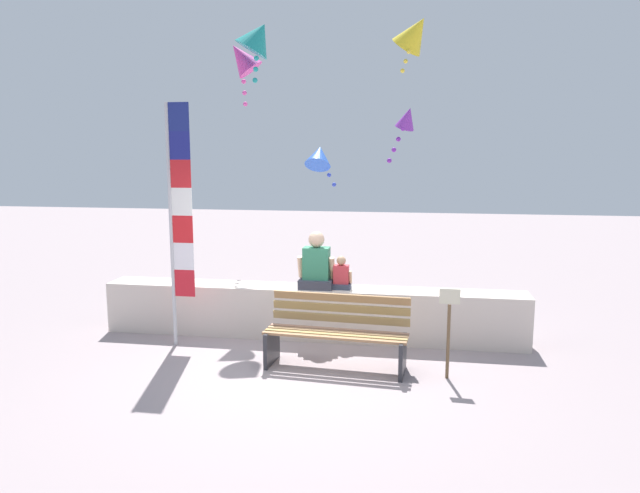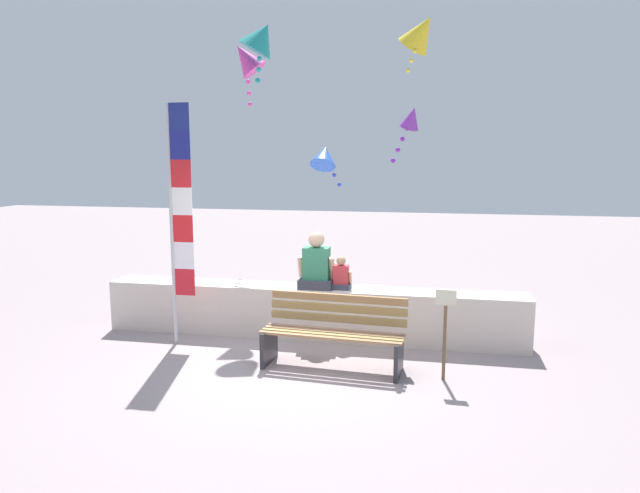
{
  "view_description": "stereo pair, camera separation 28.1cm",
  "coord_description": "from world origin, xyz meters",
  "views": [
    {
      "loc": [
        1.45,
        -6.81,
        2.64
      ],
      "look_at": [
        0.13,
        1.22,
        1.34
      ],
      "focal_mm": 32.41,
      "sensor_mm": 36.0,
      "label": 1
    },
    {
      "loc": [
        1.72,
        -6.76,
        2.64
      ],
      "look_at": [
        0.13,
        1.22,
        1.34
      ],
      "focal_mm": 32.41,
      "sensor_mm": 36.0,
      "label": 2
    }
  ],
  "objects": [
    {
      "name": "kite_purple",
      "position": [
        1.28,
        3.39,
        3.24
      ],
      "size": [
        0.6,
        0.6,
        0.99
      ],
      "color": "purple"
    },
    {
      "name": "person_child",
      "position": [
        0.44,
        1.2,
        0.93
      ],
      "size": [
        0.31,
        0.23,
        0.48
      ],
      "color": "#343A4F",
      "rests_on": "seawall_ledge"
    },
    {
      "name": "park_bench",
      "position": [
        0.53,
        0.09,
        0.43
      ],
      "size": [
        1.82,
        0.74,
        0.88
      ],
      "color": "#A4764F",
      "rests_on": "ground"
    },
    {
      "name": "kite_yellow",
      "position": [
        1.38,
        4.49,
        4.86
      ],
      "size": [
        1.04,
        0.95,
        1.18
      ],
      "color": "yellow"
    },
    {
      "name": "person_adult",
      "position": [
        0.08,
        1.2,
        1.06
      ],
      "size": [
        0.54,
        0.39,
        0.82
      ],
      "color": "#363847",
      "rests_on": "seawall_ledge"
    },
    {
      "name": "kite_magenta",
      "position": [
        -1.46,
        2.85,
        4.23
      ],
      "size": [
        0.74,
        0.72,
        1.1
      ],
      "color": "#DB3D9E"
    },
    {
      "name": "sign_post",
      "position": [
        1.88,
        -0.09,
        0.66
      ],
      "size": [
        0.24,
        0.04,
        1.09
      ],
      "color": "brown",
      "rests_on": "ground"
    },
    {
      "name": "flag_banner",
      "position": [
        -1.72,
        0.56,
        1.87
      ],
      "size": [
        0.33,
        0.05,
        3.32
      ],
      "color": "#B7B7BC",
      "rests_on": "ground"
    },
    {
      "name": "kite_teal",
      "position": [
        -1.09,
        2.52,
        4.49
      ],
      "size": [
        0.8,
        0.77,
        1.1
      ],
      "color": "teal"
    },
    {
      "name": "ground_plane",
      "position": [
        0.0,
        0.0,
        0.0
      ],
      "size": [
        40.0,
        40.0,
        0.0
      ],
      "primitive_type": "plane",
      "color": "gray"
    },
    {
      "name": "seawall_ledge",
      "position": [
        0.0,
        1.22,
        0.37
      ],
      "size": [
        6.11,
        0.55,
        0.74
      ],
      "primitive_type": "cube",
      "color": "beige",
      "rests_on": "ground"
    },
    {
      "name": "kite_blue",
      "position": [
        -0.37,
        4.14,
        2.61
      ],
      "size": [
        0.61,
        0.68,
        0.89
      ],
      "color": "blue"
    }
  ]
}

